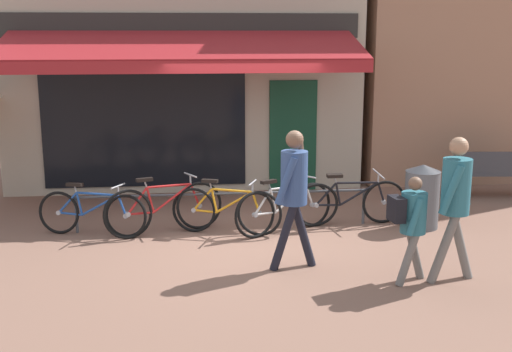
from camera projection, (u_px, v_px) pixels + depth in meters
The scene contains 14 objects.
ground_plane at pixel (252, 240), 9.38m from camera, with size 160.00×160.00×0.00m, color brown.
shop_front at pixel (184, 55), 13.06m from camera, with size 6.75×4.72×5.05m.
neighbour_building at pixel (481, 24), 14.10m from camera, with size 5.91×4.00×6.32m.
bike_rack_rail at pixel (223, 198), 9.85m from camera, with size 4.54×0.04×0.57m.
bicycle_blue at pixel (92, 212), 9.53m from camera, with size 1.67×0.61×0.80m.
bicycle_red at pixel (164, 208), 9.60m from camera, with size 1.78×0.79×0.89m.
bicycle_orange at pixel (226, 210), 9.60m from camera, with size 1.65×0.63×0.83m.
bicycle_silver at pixel (284, 208), 9.69m from camera, with size 1.62×0.89×0.85m.
bicycle_black at pixel (350, 202), 10.02m from camera, with size 1.81×0.52×0.86m.
pedestrian_adult at pixel (294, 184), 8.04m from camera, with size 0.64×0.51×1.80m.
pedestrian_child at pixel (411, 218), 7.63m from camera, with size 0.53×0.53×1.32m.
pedestrian_second_adult at pixel (456, 194), 7.63m from camera, with size 0.64×0.46×1.79m.
litter_bin at pixel (422, 196), 9.88m from camera, with size 0.54×0.54×1.00m.
park_bench at pixel (494, 172), 11.73m from camera, with size 1.64×0.59×0.87m.
Camera 1 is at (-0.89, -8.90, 2.97)m, focal length 45.00 mm.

